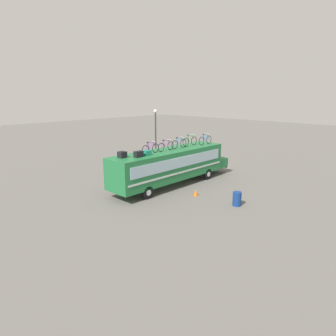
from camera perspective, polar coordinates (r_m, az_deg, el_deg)
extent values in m
plane|color=#605E59|center=(24.48, 0.24, -3.31)|extent=(120.00, 120.00, 0.00)
cube|color=#1E6B38|center=(24.02, 0.25, 0.71)|extent=(10.68, 2.39, 2.27)
cube|color=#1E6B38|center=(28.73, 8.56, 1.22)|extent=(1.36, 2.20, 0.79)
cube|color=#99B7C6|center=(23.14, 2.41, 1.10)|extent=(9.82, 0.04, 0.82)
cube|color=#99B7C6|center=(24.77, -1.78, 1.95)|extent=(9.82, 0.04, 0.82)
cube|color=silver|center=(23.33, 2.40, -0.85)|extent=(10.25, 0.03, 0.12)
cube|color=silver|center=(24.96, -1.77, 0.13)|extent=(10.25, 0.03, 0.12)
cube|color=silver|center=(29.43, 9.37, 0.54)|extent=(0.16, 2.27, 0.24)
cylinder|color=black|center=(26.38, 7.36, -1.12)|extent=(0.92, 0.28, 0.92)
cylinder|color=silver|center=(26.38, 7.36, -1.12)|extent=(0.42, 0.30, 0.42)
cylinder|color=black|center=(27.64, 3.86, -0.34)|extent=(0.92, 0.28, 0.92)
cylinder|color=silver|center=(27.64, 3.86, -0.34)|extent=(0.42, 0.30, 0.42)
cylinder|color=black|center=(21.42, -3.85, -4.57)|extent=(0.92, 0.28, 0.92)
cylinder|color=silver|center=(21.42, -3.85, -4.57)|extent=(0.42, 0.30, 0.42)
cylinder|color=black|center=(22.95, -7.40, -3.39)|extent=(0.92, 0.28, 0.92)
cylinder|color=silver|center=(22.95, -7.40, -3.39)|extent=(0.42, 0.30, 0.42)
cube|color=black|center=(21.17, -8.55, 2.49)|extent=(0.51, 0.49, 0.42)
cube|color=black|center=(21.21, -5.52, 2.60)|extent=(0.64, 0.37, 0.42)
cube|color=#1E7F66|center=(21.79, -3.94, 2.85)|extent=(0.53, 0.42, 0.36)
torus|color=black|center=(22.10, -4.24, 3.41)|extent=(0.67, 0.04, 0.67)
torus|color=black|center=(22.77, -2.35, 3.74)|extent=(0.67, 0.04, 0.67)
cylinder|color=purple|center=(22.25, -3.67, 4.15)|extent=(0.20, 0.04, 0.48)
cylinder|color=purple|center=(22.46, -3.10, 4.21)|extent=(0.47, 0.04, 0.46)
cylinder|color=purple|center=(22.37, -3.26, 4.77)|extent=(0.61, 0.04, 0.07)
cylinder|color=purple|center=(22.22, -3.87, 3.50)|extent=(0.38, 0.03, 0.05)
cylinder|color=purple|center=(22.13, -4.03, 4.06)|extent=(0.25, 0.03, 0.50)
cylinder|color=purple|center=(22.67, -2.52, 4.28)|extent=(0.21, 0.03, 0.47)
cylinder|color=silver|center=(22.56, -2.69, 4.94)|extent=(0.03, 0.44, 0.03)
ellipsoid|color=black|center=(22.15, -3.83, 4.82)|extent=(0.20, 0.08, 0.06)
torus|color=black|center=(23.10, -1.28, 3.88)|extent=(0.66, 0.04, 0.66)
torus|color=black|center=(23.83, 0.48, 4.19)|extent=(0.66, 0.04, 0.66)
cylinder|color=purple|center=(23.27, -0.74, 4.58)|extent=(0.20, 0.04, 0.47)
cylinder|color=purple|center=(23.49, -0.21, 4.63)|extent=(0.48, 0.04, 0.45)
cylinder|color=purple|center=(23.40, -0.35, 5.16)|extent=(0.62, 0.04, 0.07)
cylinder|color=purple|center=(23.23, -0.94, 3.97)|extent=(0.39, 0.03, 0.05)
cylinder|color=purple|center=(23.14, -1.08, 4.50)|extent=(0.25, 0.03, 0.49)
cylinder|color=purple|center=(23.72, 0.33, 4.70)|extent=(0.22, 0.03, 0.46)
cylinder|color=silver|center=(23.61, 0.17, 5.33)|extent=(0.03, 0.44, 0.03)
ellipsoid|color=black|center=(23.17, -0.89, 5.22)|extent=(0.20, 0.08, 0.06)
torus|color=black|center=(24.17, 1.24, 4.36)|extent=(0.69, 0.04, 0.69)
torus|color=black|center=(24.93, 2.87, 4.64)|extent=(0.69, 0.04, 0.69)
cylinder|color=#197FDB|center=(24.35, 1.75, 5.05)|extent=(0.20, 0.04, 0.49)
cylinder|color=#197FDB|center=(24.59, 2.24, 5.10)|extent=(0.48, 0.04, 0.47)
cylinder|color=#197FDB|center=(24.49, 2.11, 5.63)|extent=(0.63, 0.04, 0.07)
cylinder|color=#197FDB|center=(24.31, 1.56, 4.44)|extent=(0.40, 0.03, 0.05)
cylinder|color=#197FDB|center=(24.21, 1.43, 4.98)|extent=(0.25, 0.03, 0.51)
cylinder|color=#197FDB|center=(24.83, 2.73, 5.15)|extent=(0.22, 0.03, 0.48)
cylinder|color=silver|center=(24.72, 2.60, 5.78)|extent=(0.03, 0.44, 0.03)
ellipsoid|color=black|center=(24.25, 1.62, 5.69)|extent=(0.20, 0.08, 0.06)
torus|color=black|center=(25.35, 3.34, 4.83)|extent=(0.72, 0.04, 0.72)
torus|color=black|center=(26.17, 4.87, 5.08)|extent=(0.72, 0.04, 0.72)
cylinder|color=green|center=(25.56, 3.82, 5.51)|extent=(0.21, 0.04, 0.52)
cylinder|color=green|center=(25.80, 4.28, 5.54)|extent=(0.50, 0.04, 0.50)
cylinder|color=green|center=(25.70, 4.16, 6.08)|extent=(0.64, 0.04, 0.07)
cylinder|color=green|center=(25.51, 3.63, 4.90)|extent=(0.41, 0.03, 0.05)
cylinder|color=green|center=(25.40, 3.52, 5.44)|extent=(0.26, 0.03, 0.54)
cylinder|color=green|center=(26.06, 4.75, 5.59)|extent=(0.22, 0.03, 0.50)
cylinder|color=silver|center=(25.94, 4.62, 6.22)|extent=(0.03, 0.44, 0.03)
ellipsoid|color=black|center=(25.45, 3.70, 6.14)|extent=(0.20, 0.08, 0.06)
torus|color=black|center=(26.20, 6.26, 5.04)|extent=(0.71, 0.04, 0.71)
torus|color=black|center=(27.03, 7.64, 5.27)|extent=(0.71, 0.04, 0.71)
cylinder|color=#197FDB|center=(26.41, 6.70, 5.68)|extent=(0.20, 0.04, 0.51)
cylinder|color=#197FDB|center=(26.66, 7.11, 5.71)|extent=(0.49, 0.04, 0.49)
cylinder|color=#197FDB|center=(26.56, 7.02, 6.22)|extent=(0.63, 0.04, 0.07)
cylinder|color=#197FDB|center=(26.35, 6.53, 5.10)|extent=(0.40, 0.03, 0.05)
cylinder|color=#197FDB|center=(26.25, 6.43, 5.62)|extent=(0.26, 0.03, 0.53)
cylinder|color=#197FDB|center=(26.92, 7.53, 5.75)|extent=(0.22, 0.03, 0.49)
cylinder|color=silver|center=(26.80, 7.43, 6.35)|extent=(0.03, 0.44, 0.03)
ellipsoid|color=black|center=(26.30, 6.60, 6.28)|extent=(0.20, 0.08, 0.06)
cylinder|color=navy|center=(20.60, 12.76, -5.64)|extent=(0.56, 0.56, 0.94)
cone|color=orange|center=(22.12, 5.21, -4.62)|extent=(0.31, 0.31, 0.47)
cylinder|color=#38383D|center=(28.43, -2.31, 4.80)|extent=(0.14, 0.14, 5.52)
sphere|color=#F2EDCC|center=(28.12, -2.37, 10.56)|extent=(0.33, 0.33, 0.33)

